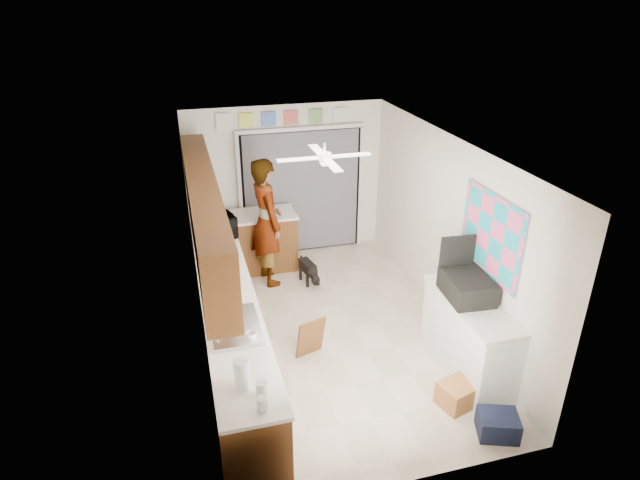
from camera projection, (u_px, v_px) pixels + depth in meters
floor at (328, 330)px, 7.10m from camera, size 5.00×5.00×0.00m
ceiling at (329, 147)px, 6.03m from camera, size 5.00×5.00×0.00m
wall_back at (286, 182)px, 8.75m from camera, size 3.20×0.00×3.20m
wall_front at (413, 375)px, 4.39m from camera, size 3.20×0.00×3.20m
wall_left at (196, 262)px, 6.19m from camera, size 0.00×5.00×5.00m
wall_right at (447, 232)px, 6.95m from camera, size 0.00×5.00×5.00m
left_base_cabinets at (227, 316)px, 6.60m from camera, size 0.60×4.80×0.90m
left_countertop at (225, 283)px, 6.40m from camera, size 0.62×4.80×0.04m
upper_cabinets at (204, 210)px, 6.16m from camera, size 0.32×4.00×0.80m
sink_basin at (235, 327)px, 5.51m from camera, size 0.50×0.76×0.06m
faucet at (216, 322)px, 5.43m from camera, size 0.03×0.03×0.22m
peninsula_base at (263, 242)px, 8.53m from camera, size 1.00×0.60×0.90m
peninsula_top at (262, 215)px, 8.33m from camera, size 1.04×0.64×0.04m
back_opening_recess at (302, 192)px, 8.87m from camera, size 2.00×0.06×2.10m
curtain_panel at (302, 193)px, 8.83m from camera, size 1.90×0.03×2.05m
door_trim_left at (241, 199)px, 8.60m from camera, size 0.06×0.04×2.10m
door_trim_right at (360, 187)px, 9.08m from camera, size 0.06×0.04×2.10m
door_trim_head at (301, 129)px, 8.38m from camera, size 2.10×0.04×0.06m
header_frame_0 at (246, 120)px, 8.13m from camera, size 0.22×0.02×0.22m
header_frame_1 at (269, 119)px, 8.21m from camera, size 0.22×0.02×0.22m
header_frame_2 at (291, 117)px, 8.29m from camera, size 0.22×0.02×0.22m
header_frame_3 at (316, 116)px, 8.39m from camera, size 0.22×0.02×0.22m
header_frame_4 at (340, 115)px, 8.49m from camera, size 0.22×0.02×0.22m
route66_sign at (223, 122)px, 8.04m from camera, size 0.22×0.02×0.26m
right_counter_base at (469, 338)px, 6.18m from camera, size 0.50×1.40×0.90m
right_counter_top at (473, 304)px, 5.98m from camera, size 0.54×1.44×0.04m
abstract_painting at (491, 235)px, 5.90m from camera, size 0.03×1.15×0.95m
ceiling_fan at (324, 157)px, 6.28m from camera, size 1.14×1.14×0.24m
microwave at (217, 224)px, 7.53m from camera, size 0.57×0.69×0.32m
cup at (251, 336)px, 5.32m from camera, size 0.12×0.12×0.09m
jar_a at (262, 389)px, 4.58m from camera, size 0.11×0.11×0.14m
jar_b at (262, 404)px, 4.42m from camera, size 0.11×0.11×0.13m
paper_towel_roll at (242, 374)px, 4.64m from camera, size 0.18×0.18×0.29m
suitcase at (467, 287)px, 6.03m from camera, size 0.51×0.66×0.27m
suitcase_rim at (466, 295)px, 6.07m from camera, size 0.48×0.61×0.02m
suitcase_lid at (457, 256)px, 6.17m from camera, size 0.42×0.06×0.50m
cardboard_box at (459, 393)px, 5.80m from camera, size 0.51×0.44×0.27m
navy_crate at (498, 425)px, 5.41m from camera, size 0.48×0.44×0.24m
cabinet_door_panel at (311, 338)px, 6.50m from camera, size 0.39×0.24×0.54m
man at (267, 222)px, 7.91m from camera, size 0.58×0.78×1.96m
dog at (308, 271)px, 8.18m from camera, size 0.31×0.54×0.40m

